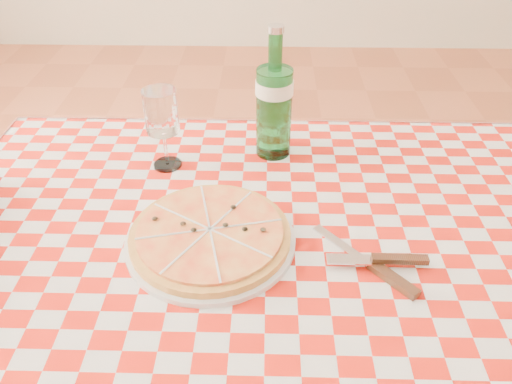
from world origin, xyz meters
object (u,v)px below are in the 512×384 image
Objects in this scene: pizza_plate at (210,234)px; water_bottle at (274,94)px; dining_table at (265,275)px; wine_glass at (163,130)px.

water_bottle is (0.11, 0.31, 0.13)m from pizza_plate.
water_bottle is at bearing 87.39° from dining_table.
pizza_plate is 0.29m from wine_glass.
pizza_plate is 1.71× the size of wine_glass.
wine_glass is at bearing 115.67° from pizza_plate.
pizza_plate is at bearing -64.33° from wine_glass.
wine_glass is (-0.24, -0.06, -0.06)m from water_bottle.
wine_glass is (-0.22, 0.24, 0.19)m from dining_table.
dining_table is 0.16m from pizza_plate.
water_bottle is (0.01, 0.30, 0.25)m from dining_table.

